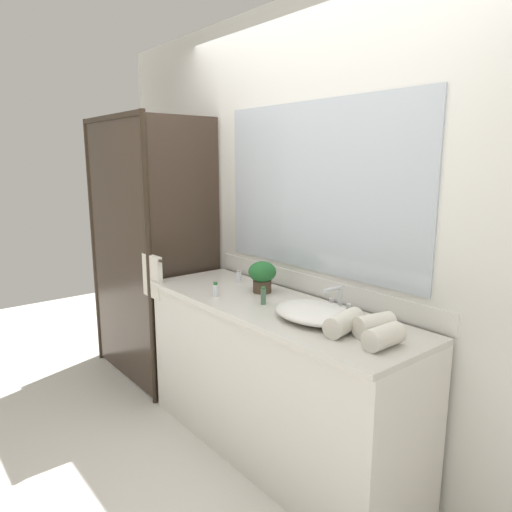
% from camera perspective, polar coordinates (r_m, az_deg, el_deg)
% --- Properties ---
extents(ground_plane, '(8.00, 8.00, 0.00)m').
position_cam_1_polar(ground_plane, '(3.03, 1.93, -22.29)').
color(ground_plane, silver).
extents(wall_back_with_mirror, '(4.40, 0.06, 2.60)m').
position_cam_1_polar(wall_back_with_mirror, '(2.78, 7.48, 3.55)').
color(wall_back_with_mirror, silver).
rests_on(wall_back_with_mirror, ground_plane).
extents(vanity_cabinet, '(1.80, 0.58, 0.90)m').
position_cam_1_polar(vanity_cabinet, '(2.81, 2.15, -14.57)').
color(vanity_cabinet, silver).
rests_on(vanity_cabinet, ground_plane).
extents(shower_enclosure, '(1.20, 0.59, 2.00)m').
position_cam_1_polar(shower_enclosure, '(3.56, -13.88, 0.44)').
color(shower_enclosure, '#2D2319').
rests_on(shower_enclosure, ground_plane).
extents(sink_basin, '(0.45, 0.34, 0.07)m').
position_cam_1_polar(sink_basin, '(2.40, 6.94, -6.73)').
color(sink_basin, white).
rests_on(sink_basin, vanity_cabinet).
extents(faucet, '(0.17, 0.15, 0.14)m').
position_cam_1_polar(faucet, '(2.53, 9.87, -5.60)').
color(faucet, silver).
rests_on(faucet, vanity_cabinet).
extents(potted_plant, '(0.17, 0.17, 0.19)m').
position_cam_1_polar(potted_plant, '(2.85, 0.76, -2.27)').
color(potted_plant, '#473828').
rests_on(potted_plant, vanity_cabinet).
extents(amenity_bottle_shampoo, '(0.03, 0.03, 0.08)m').
position_cam_1_polar(amenity_bottle_shampoo, '(3.10, -2.08, -2.49)').
color(amenity_bottle_shampoo, silver).
rests_on(amenity_bottle_shampoo, vanity_cabinet).
extents(amenity_bottle_body_wash, '(0.03, 0.03, 0.10)m').
position_cam_1_polar(amenity_bottle_body_wash, '(2.63, 0.89, -4.83)').
color(amenity_bottle_body_wash, '#4C7056').
rests_on(amenity_bottle_body_wash, vanity_cabinet).
extents(amenity_bottle_conditioner, '(0.03, 0.03, 0.08)m').
position_cam_1_polar(amenity_bottle_conditioner, '(2.80, -4.89, -4.03)').
color(amenity_bottle_conditioner, silver).
rests_on(amenity_bottle_conditioner, vanity_cabinet).
extents(rolled_towel_near_edge, '(0.10, 0.19, 0.10)m').
position_cam_1_polar(rolled_towel_near_edge, '(2.11, 15.11, -9.34)').
color(rolled_towel_near_edge, silver).
rests_on(rolled_towel_near_edge, vanity_cabinet).
extents(rolled_towel_middle, '(0.14, 0.20, 0.10)m').
position_cam_1_polar(rolled_towel_middle, '(2.23, 14.02, -8.06)').
color(rolled_towel_middle, silver).
rests_on(rolled_towel_middle, vanity_cabinet).
extents(rolled_towel_far_edge, '(0.14, 0.24, 0.10)m').
position_cam_1_polar(rolled_towel_far_edge, '(2.24, 10.55, -7.90)').
color(rolled_towel_far_edge, silver).
rests_on(rolled_towel_far_edge, vanity_cabinet).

